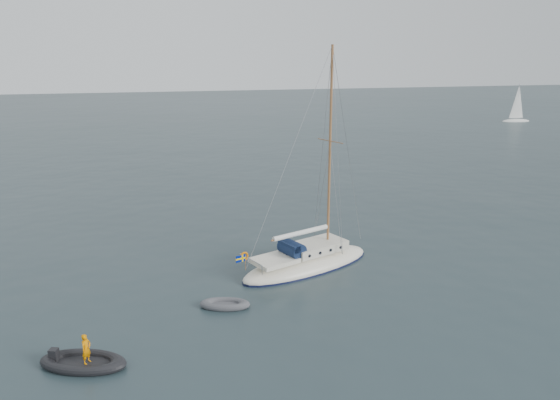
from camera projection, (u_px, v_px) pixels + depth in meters
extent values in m
plane|color=black|center=(263.00, 293.00, 29.19)|extent=(300.00, 300.00, 0.00)
ellipsoid|color=white|center=(307.00, 265.00, 32.59)|extent=(8.98, 2.79, 1.50)
cube|color=silver|center=(318.00, 248.00, 32.47)|extent=(3.59, 1.89, 0.55)
cube|color=white|center=(268.00, 255.00, 31.80)|extent=(2.39, 1.89, 0.25)
cylinder|color=#101D39|center=(289.00, 246.00, 31.97)|extent=(0.96, 1.65, 0.96)
cube|color=#101D39|center=(285.00, 243.00, 31.87)|extent=(0.45, 1.65, 0.40)
cylinder|color=#915B37|center=(335.00, 153.00, 31.17)|extent=(0.15, 0.15, 11.97)
cylinder|color=#915B37|center=(336.00, 143.00, 31.01)|extent=(0.05, 2.19, 0.05)
cylinder|color=#915B37|center=(299.00, 233.00, 31.91)|extent=(4.19, 0.10, 0.10)
cylinder|color=silver|center=(299.00, 232.00, 31.90)|extent=(3.90, 0.28, 0.28)
cylinder|color=#93949B|center=(241.00, 250.00, 31.31)|extent=(0.04, 2.19, 0.04)
torus|color=#DF6900|center=(238.00, 247.00, 31.86)|extent=(0.54, 0.10, 0.54)
cylinder|color=#915B37|center=(235.00, 253.00, 31.25)|extent=(0.03, 0.03, 0.90)
cube|color=#001171|center=(230.00, 248.00, 31.10)|extent=(0.60, 0.02, 0.38)
cube|color=#F5C100|center=(230.00, 248.00, 31.10)|extent=(0.62, 0.03, 0.09)
cube|color=#F5C100|center=(231.00, 248.00, 31.13)|extent=(0.09, 0.03, 0.40)
cylinder|color=black|center=(293.00, 244.00, 33.07)|extent=(0.18, 0.06, 0.18)
cylinder|color=black|center=(302.00, 256.00, 31.28)|extent=(0.18, 0.06, 0.18)
cylinder|color=black|center=(306.00, 243.00, 33.25)|extent=(0.18, 0.06, 0.18)
cylinder|color=black|center=(315.00, 254.00, 31.46)|extent=(0.18, 0.06, 0.18)
cylinder|color=black|center=(318.00, 242.00, 33.44)|extent=(0.18, 0.06, 0.18)
cylinder|color=black|center=(328.00, 253.00, 31.65)|extent=(0.18, 0.06, 0.18)
cylinder|color=black|center=(331.00, 241.00, 33.63)|extent=(0.18, 0.06, 0.18)
cylinder|color=black|center=(341.00, 252.00, 31.84)|extent=(0.18, 0.06, 0.18)
cube|color=#494A4E|center=(225.00, 305.00, 27.56)|extent=(1.56, 0.64, 0.09)
cube|color=black|center=(83.00, 363.00, 22.40)|extent=(2.28, 0.95, 0.11)
cube|color=black|center=(50.00, 361.00, 22.03)|extent=(0.33, 0.33, 0.57)
imported|color=orange|center=(87.00, 348.00, 22.26)|extent=(0.41, 0.53, 1.29)
ellipsoid|color=silver|center=(516.00, 121.00, 98.90)|extent=(5.41, 1.80, 0.90)
cylinder|color=#93949B|center=(518.00, 101.00, 97.95)|extent=(0.09, 0.09, 6.32)
cone|color=silver|center=(518.00, 101.00, 97.94)|extent=(2.89, 2.89, 5.87)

